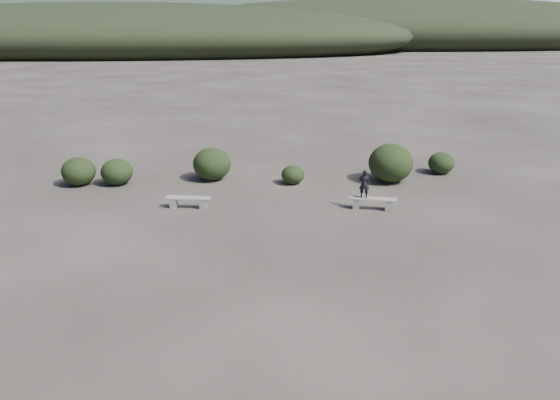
{
  "coord_description": "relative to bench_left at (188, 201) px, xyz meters",
  "views": [
    {
      "loc": [
        -0.7,
        -12.17,
        6.43
      ],
      "look_at": [
        0.24,
        3.5,
        1.1
      ],
      "focal_mm": 35.0,
      "sensor_mm": 36.0,
      "label": 1
    }
  ],
  "objects": [
    {
      "name": "ground",
      "position": [
        2.83,
        -6.07,
        -0.24
      ],
      "size": [
        1200.0,
        1200.0,
        0.0
      ],
      "primitive_type": "plane",
      "color": "#292520",
      "rests_on": "ground"
    },
    {
      "name": "shrub_e",
      "position": [
        10.35,
        3.81,
        0.22
      ],
      "size": [
        1.1,
        1.1,
        0.92
      ],
      "primitive_type": "ellipsoid",
      "color": "black",
      "rests_on": "ground"
    },
    {
      "name": "seated_person",
      "position": [
        6.11,
        -0.46,
        0.67
      ],
      "size": [
        0.42,
        0.34,
        1.0
      ],
      "primitive_type": "imported",
      "rotation": [
        0.0,
        0.0,
        2.81
      ],
      "color": "black",
      "rests_on": "bench_right"
    },
    {
      "name": "bench_right",
      "position": [
        6.42,
        -0.54,
        0.01
      ],
      "size": [
        1.69,
        0.74,
        0.42
      ],
      "rotation": [
        0.0,
        0.0,
        -0.25
      ],
      "color": "slate",
      "rests_on": "ground"
    },
    {
      "name": "bench_left",
      "position": [
        0.0,
        0.0,
        0.0
      ],
      "size": [
        1.62,
        0.55,
        0.4
      ],
      "rotation": [
        0.0,
        0.0,
        -0.14
      ],
      "color": "slate",
      "rests_on": "ground"
    },
    {
      "name": "shrub_c",
      "position": [
        3.9,
        2.69,
        0.13
      ],
      "size": [
        0.93,
        0.93,
        0.74
      ],
      "primitive_type": "ellipsoid",
      "color": "black",
      "rests_on": "ground"
    },
    {
      "name": "shrub_d",
      "position": [
        7.86,
        2.73,
        0.54
      ],
      "size": [
        1.79,
        1.79,
        1.56
      ],
      "primitive_type": "ellipsoid",
      "color": "black",
      "rests_on": "ground"
    },
    {
      "name": "shrub_a",
      "position": [
        -3.11,
        3.03,
        0.28
      ],
      "size": [
        1.26,
        1.26,
        1.03
      ],
      "primitive_type": "ellipsoid",
      "color": "black",
      "rests_on": "ground"
    },
    {
      "name": "shrub_f",
      "position": [
        -4.6,
        3.03,
        0.32
      ],
      "size": [
        1.33,
        1.33,
        1.12
      ],
      "primitive_type": "ellipsoid",
      "color": "black",
      "rests_on": "ground"
    },
    {
      "name": "shrub_b",
      "position": [
        0.64,
        3.47,
        0.42
      ],
      "size": [
        1.55,
        1.55,
        1.33
      ],
      "primitive_type": "ellipsoid",
      "color": "black",
      "rests_on": "ground"
    },
    {
      "name": "mountain_ridges",
      "position": [
        -4.65,
        332.99,
        10.6
      ],
      "size": [
        500.0,
        400.0,
        56.0
      ],
      "color": "black",
      "rests_on": "ground"
    }
  ]
}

